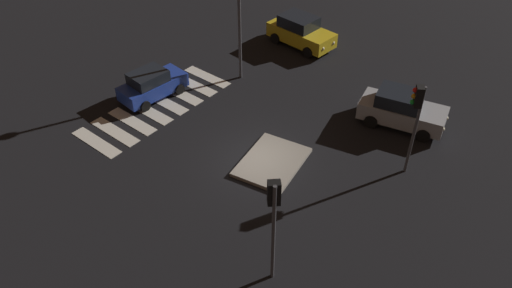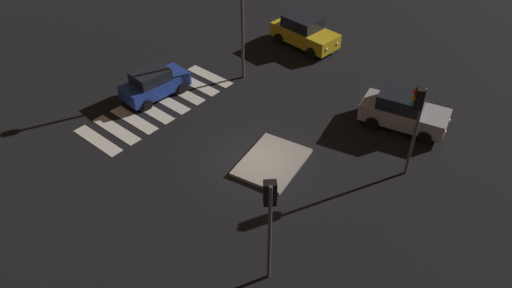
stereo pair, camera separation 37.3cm
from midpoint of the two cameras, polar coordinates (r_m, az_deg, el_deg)
The scene contains 8 objects.
ground_plane at distance 24.34m, azimuth -0.44°, elevation -1.83°, with size 80.00×80.00×0.00m, color black.
traffic_island at distance 24.11m, azimuth 1.38°, elevation -2.04°, with size 3.92×3.22×0.18m.
car_silver at distance 27.06m, azimuth 15.69°, elevation 3.78°, with size 2.78×4.63×1.91m.
car_yellow at distance 33.61m, azimuth 4.71°, elevation 12.49°, with size 2.39×4.60×1.95m.
car_blue at distance 28.86m, azimuth -11.99°, elevation 6.57°, with size 3.96×2.09×1.67m.
traffic_light_north at distance 17.15m, azimuth 1.38°, elevation -7.19°, with size 0.54×0.54×4.70m.
traffic_light_west at distance 22.58m, azimuth 17.15°, elevation 3.75°, with size 0.54×0.53×4.65m.
crosswalk_near at distance 28.43m, azimuth -11.48°, elevation 4.13°, with size 8.75×3.20×0.02m.
Camera 1 is at (14.24, 11.63, 15.96)m, focal length 35.57 mm.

